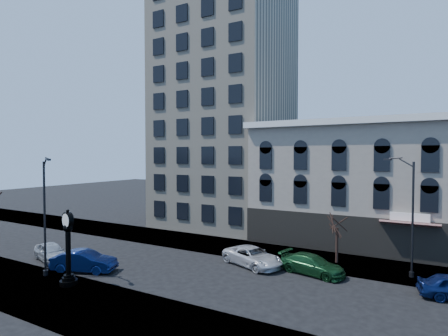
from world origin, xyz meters
The scene contains 13 objects.
ground centered at (0.00, 0.00, 0.00)m, with size 160.00×160.00×0.00m, color black.
sidewalk_far centered at (0.00, 8.00, 0.06)m, with size 160.00×6.00×0.12m, color gray.
sidewalk_near centered at (0.00, -8.00, 0.06)m, with size 160.00×6.00×0.12m, color gray.
cream_tower centered at (-6.11, 18.88, 19.32)m, with size 15.90×15.40×42.50m.
victorian_row centered at (12.00, 15.89, 6.00)m, with size 22.60×11.19×12.50m.
street_clock centered at (-4.49, -6.48, 2.49)m, with size 1.19×1.19×5.25m.
street_lamp_near centered at (-7.03, -6.37, 6.92)m, with size 2.18×1.17×9.00m.
street_lamp_far centered at (15.65, 7.00, 6.91)m, with size 2.23×1.04×9.00m.
bare_tree_far centered at (10.73, 7.74, 3.66)m, with size 2.74×2.74×4.70m.
car_near_a centered at (-11.00, -3.33, 0.76)m, with size 1.80×4.48×1.53m, color #A5A8AD.
car_near_b centered at (-6.15, -3.84, 0.81)m, with size 1.72×4.94×1.63m, color #0C194C.
car_far_a centered at (4.76, 3.85, 0.75)m, with size 2.50×5.43×1.51m, color silver.
car_far_b centered at (9.58, 4.24, 0.73)m, with size 2.05×5.05×1.47m, color #143F1E.
Camera 1 is at (16.51, -22.12, 9.04)m, focal length 28.00 mm.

